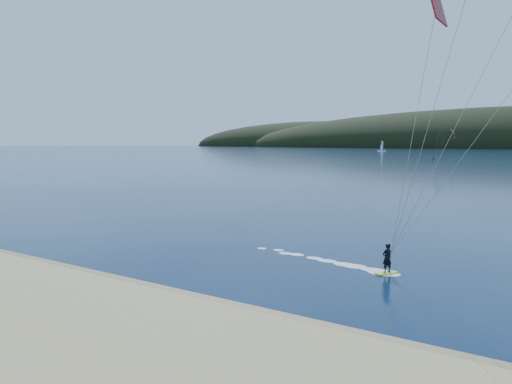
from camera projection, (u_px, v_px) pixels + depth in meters
ground at (75, 321)px, 21.37m from camera, size 1800.00×1800.00×0.00m
wet_sand at (150, 293)px, 25.10m from camera, size 220.00×2.50×0.10m
kitesurfer_far at (446, 137)px, 197.12m from camera, size 9.66×6.05×12.05m
sailboat at (382, 150)px, 413.74m from camera, size 7.25×4.87×10.13m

